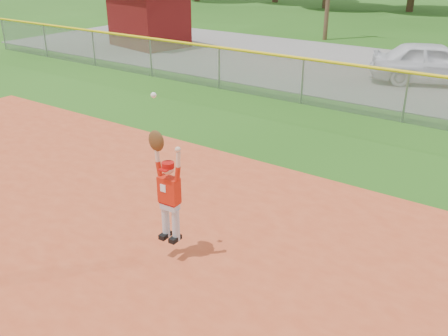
# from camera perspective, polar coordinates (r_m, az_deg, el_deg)

# --- Properties ---
(ground) EXTENTS (120.00, 120.00, 0.00)m
(ground) POSITION_cam_1_polar(r_m,az_deg,el_deg) (7.58, -3.77, -15.07)
(ground) COLOR #225212
(ground) RESTS_ON ground
(car_white_a) EXTENTS (4.88, 3.41, 1.54)m
(car_white_a) POSITION_cam_1_polar(r_m,az_deg,el_deg) (20.57, 22.82, 11.02)
(car_white_a) COLOR silver
(car_white_a) RESTS_ON parking_strip
(utility_shed) EXTENTS (4.58, 3.87, 3.03)m
(utility_shed) POSITION_cam_1_polar(r_m,az_deg,el_deg) (26.94, -8.61, 16.84)
(utility_shed) COLOR #500C0B
(utility_shed) RESTS_ON ground
(outfield_fence) EXTENTS (40.06, 0.10, 1.55)m
(outfield_fence) POSITION_cam_1_polar(r_m,az_deg,el_deg) (15.50, 20.11, 7.99)
(outfield_fence) COLOR gray
(outfield_fence) RESTS_ON ground
(ballplayer) EXTENTS (0.61, 0.27, 2.43)m
(ballplayer) POSITION_cam_1_polar(r_m,az_deg,el_deg) (7.90, -6.49, -2.28)
(ballplayer) COLOR silver
(ballplayer) RESTS_ON ground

